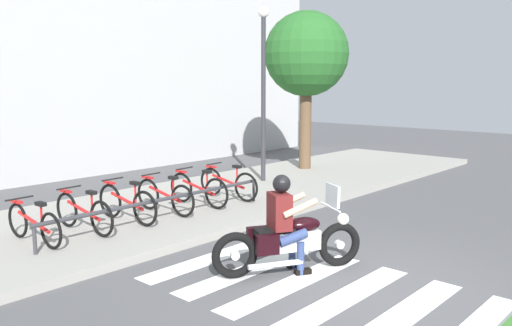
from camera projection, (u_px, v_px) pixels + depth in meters
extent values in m
plane|color=#4C4C4F|center=(362.00, 288.00, 7.10)|extent=(48.00, 48.00, 0.00)
cube|color=gray|center=(134.00, 217.00, 10.57)|extent=(24.00, 4.40, 0.15)
cube|color=white|center=(401.00, 317.00, 6.22)|extent=(2.80, 0.40, 0.01)
cube|color=white|center=(343.00, 298.00, 6.75)|extent=(2.80, 0.40, 0.01)
cube|color=white|center=(294.00, 283.00, 7.28)|extent=(2.80, 0.40, 0.01)
cube|color=white|center=(252.00, 269.00, 7.81)|extent=(2.80, 0.40, 0.01)
cube|color=white|center=(215.00, 257.00, 8.34)|extent=(2.80, 0.40, 0.01)
torus|color=black|center=(339.00, 244.00, 7.91)|extent=(0.65, 0.44, 0.68)
cylinder|color=silver|center=(339.00, 244.00, 7.91)|extent=(0.16, 0.15, 0.12)
torus|color=black|center=(235.00, 255.00, 7.41)|extent=(0.65, 0.44, 0.68)
cylinder|color=silver|center=(235.00, 255.00, 7.41)|extent=(0.16, 0.15, 0.12)
cube|color=silver|center=(289.00, 240.00, 7.63)|extent=(0.92, 0.69, 0.28)
ellipsoid|color=black|center=(303.00, 224.00, 7.67)|extent=(0.59, 0.50, 0.22)
cube|color=black|center=(274.00, 232.00, 7.54)|extent=(0.63, 0.52, 0.10)
cube|color=black|center=(258.00, 236.00, 7.71)|extent=(0.34, 0.26, 0.28)
cube|color=black|center=(268.00, 245.00, 7.30)|extent=(0.34, 0.26, 0.28)
cylinder|color=silver|center=(330.00, 207.00, 7.77)|extent=(0.33, 0.55, 0.03)
sphere|color=white|center=(343.00, 219.00, 7.86)|extent=(0.18, 0.18, 0.18)
cube|color=silver|center=(333.00, 195.00, 7.75)|extent=(0.23, 0.37, 0.32)
cylinder|color=silver|center=(276.00, 265.00, 7.43)|extent=(0.74, 0.47, 0.08)
cube|color=#591919|center=(279.00, 211.00, 7.52)|extent=(0.42, 0.48, 0.52)
sphere|color=black|center=(282.00, 184.00, 7.47)|extent=(0.26, 0.26, 0.26)
cylinder|color=tan|center=(289.00, 201.00, 7.79)|extent=(0.50, 0.34, 0.26)
cylinder|color=tan|center=(300.00, 208.00, 7.37)|extent=(0.50, 0.34, 0.26)
cylinder|color=navy|center=(285.00, 231.00, 7.77)|extent=(0.45, 0.34, 0.24)
cylinder|color=navy|center=(292.00, 252.00, 7.86)|extent=(0.11, 0.11, 0.49)
cube|color=black|center=(295.00, 264.00, 7.90)|extent=(0.26, 0.21, 0.08)
cylinder|color=navy|center=(293.00, 237.00, 7.47)|extent=(0.45, 0.34, 0.24)
cylinder|color=navy|center=(301.00, 258.00, 7.56)|extent=(0.11, 0.11, 0.49)
cube|color=black|center=(303.00, 272.00, 7.60)|extent=(0.26, 0.21, 0.08)
torus|color=black|center=(18.00, 220.00, 8.84)|extent=(0.09, 0.60, 0.59)
torus|color=black|center=(51.00, 231.00, 8.21)|extent=(0.09, 0.60, 0.59)
cylinder|color=red|center=(34.00, 222.00, 8.52)|extent=(0.12, 0.91, 0.25)
cylinder|color=red|center=(41.00, 215.00, 8.34)|extent=(0.04, 0.04, 0.36)
cube|color=black|center=(41.00, 204.00, 8.31)|extent=(0.11, 0.21, 0.06)
cylinder|color=black|center=(19.00, 198.00, 8.71)|extent=(0.48, 0.06, 0.03)
cube|color=red|center=(17.00, 202.00, 8.79)|extent=(0.10, 0.28, 0.04)
torus|color=black|center=(67.00, 210.00, 9.49)|extent=(0.10, 0.64, 0.63)
torus|color=black|center=(102.00, 219.00, 8.86)|extent=(0.10, 0.64, 0.63)
cylinder|color=red|center=(84.00, 210.00, 9.17)|extent=(0.12, 0.93, 0.25)
cylinder|color=red|center=(92.00, 204.00, 8.98)|extent=(0.04, 0.04, 0.39)
cube|color=black|center=(91.00, 192.00, 8.95)|extent=(0.11, 0.21, 0.06)
cylinder|color=black|center=(69.00, 188.00, 9.37)|extent=(0.48, 0.06, 0.03)
cube|color=red|center=(66.00, 191.00, 9.44)|extent=(0.10, 0.28, 0.04)
torus|color=black|center=(110.00, 201.00, 10.14)|extent=(0.10, 0.66, 0.66)
torus|color=black|center=(145.00, 209.00, 9.52)|extent=(0.10, 0.66, 0.66)
cylinder|color=red|center=(127.00, 201.00, 9.82)|extent=(0.12, 0.91, 0.25)
cylinder|color=red|center=(135.00, 194.00, 9.64)|extent=(0.04, 0.04, 0.41)
cube|color=black|center=(135.00, 183.00, 9.61)|extent=(0.11, 0.21, 0.06)
cylinder|color=black|center=(113.00, 179.00, 10.01)|extent=(0.48, 0.06, 0.03)
cube|color=red|center=(109.00, 183.00, 10.08)|extent=(0.10, 0.28, 0.04)
torus|color=black|center=(148.00, 194.00, 10.79)|extent=(0.10, 0.65, 0.64)
torus|color=black|center=(183.00, 201.00, 10.17)|extent=(0.10, 0.65, 0.64)
cylinder|color=red|center=(165.00, 194.00, 10.47)|extent=(0.12, 0.91, 0.25)
cylinder|color=red|center=(173.00, 188.00, 10.29)|extent=(0.04, 0.04, 0.39)
cube|color=black|center=(173.00, 178.00, 10.26)|extent=(0.11, 0.21, 0.06)
cylinder|color=black|center=(151.00, 174.00, 10.66)|extent=(0.48, 0.06, 0.03)
cube|color=red|center=(148.00, 177.00, 10.74)|extent=(0.10, 0.28, 0.04)
torus|color=black|center=(181.00, 187.00, 11.45)|extent=(0.10, 0.65, 0.65)
torus|color=black|center=(216.00, 194.00, 10.82)|extent=(0.10, 0.65, 0.65)
cylinder|color=red|center=(198.00, 187.00, 11.13)|extent=(0.12, 0.92, 0.25)
cylinder|color=red|center=(207.00, 181.00, 10.94)|extent=(0.04, 0.04, 0.40)
cube|color=black|center=(207.00, 172.00, 10.91)|extent=(0.11, 0.21, 0.06)
cylinder|color=black|center=(184.00, 168.00, 11.32)|extent=(0.48, 0.06, 0.03)
cube|color=red|center=(181.00, 171.00, 11.40)|extent=(0.10, 0.28, 0.04)
torus|color=black|center=(211.00, 182.00, 12.11)|extent=(0.10, 0.65, 0.65)
torus|color=black|center=(246.00, 187.00, 11.47)|extent=(0.10, 0.65, 0.65)
cylinder|color=red|center=(228.00, 181.00, 11.78)|extent=(0.12, 0.93, 0.25)
cylinder|color=red|center=(237.00, 175.00, 11.59)|extent=(0.04, 0.04, 0.40)
cube|color=black|center=(237.00, 167.00, 11.56)|extent=(0.11, 0.21, 0.06)
cylinder|color=black|center=(214.00, 164.00, 11.98)|extent=(0.48, 0.06, 0.03)
cube|color=red|center=(211.00, 167.00, 12.05)|extent=(0.10, 0.28, 0.04)
cylinder|color=#333338|center=(164.00, 199.00, 9.77)|extent=(5.06, 0.07, 0.07)
cylinder|color=#333338|center=(35.00, 240.00, 7.99)|extent=(0.06, 0.06, 0.45)
cylinder|color=#333338|center=(254.00, 191.00, 11.62)|extent=(0.06, 0.06, 0.45)
cylinder|color=#2D2D33|center=(263.00, 104.00, 13.73)|extent=(0.12, 0.12, 4.40)
sphere|color=white|center=(264.00, 12.00, 13.37)|extent=(0.28, 0.28, 0.28)
cylinder|color=brown|center=(305.00, 129.00, 15.87)|extent=(0.36, 0.36, 2.71)
sphere|color=#235B23|center=(306.00, 54.00, 15.53)|extent=(2.51, 2.51, 2.51)
cube|color=#AEAEAE|center=(4.00, 65.00, 13.87)|extent=(24.00, 1.20, 6.40)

